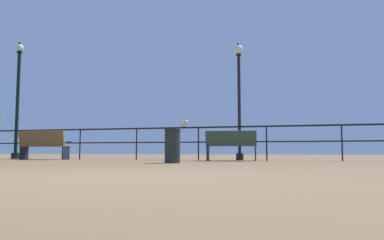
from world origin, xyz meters
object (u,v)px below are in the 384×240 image
bench_far_left (43,143)px  seagull_on_rail (185,124)px  lamppost_left (18,97)px  trash_bin (172,146)px  lamppost_center (239,91)px  bench_near_left (231,144)px

bench_far_left → seagull_on_rail: seagull_on_rail is taller
bench_far_left → lamppost_left: 2.82m
bench_far_left → trash_bin: 5.87m
trash_bin → bench_far_left: bearing=156.8°
bench_far_left → lamppost_center: size_ratio=0.45×
bench_near_left → lamppost_center: lamppost_center is taller
trash_bin → seagull_on_rail: bearing=101.0°
lamppost_left → seagull_on_rail: lamppost_left is taller
bench_near_left → seagull_on_rail: bearing=156.0°
lamppost_left → trash_bin: size_ratio=5.58×
bench_far_left → lamppost_left: lamppost_left is taller
lamppost_left → trash_bin: bearing=-24.0°
lamppost_left → lamppost_center: 8.51m
bench_far_left → bench_near_left: bearing=0.1°
bench_far_left → lamppost_left: size_ratio=0.38×
lamppost_center → seagull_on_rail: bearing=-172.8°
lamppost_center → lamppost_left: bearing=180.0°
bench_far_left → bench_near_left: size_ratio=1.14×
lamppost_left → lamppost_center: size_ratio=1.18×
lamppost_center → trash_bin: bearing=-109.7°
lamppost_left → lamppost_center: bearing=0.0°
bench_far_left → seagull_on_rail: 4.90m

